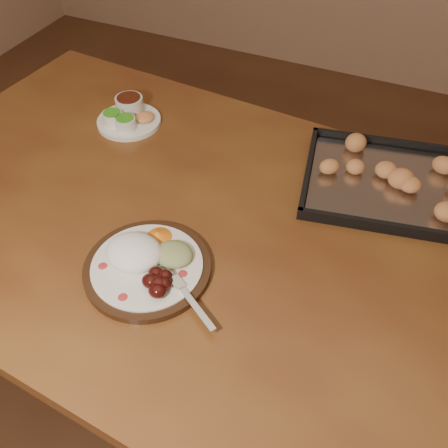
% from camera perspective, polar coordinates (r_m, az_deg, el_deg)
% --- Properties ---
extents(ground, '(4.00, 4.00, 0.00)m').
position_cam_1_polar(ground, '(1.74, -3.81, -13.51)').
color(ground, brown).
rests_on(ground, ground).
extents(dining_table, '(1.57, 1.03, 0.75)m').
position_cam_1_polar(dining_table, '(1.12, -2.51, -3.03)').
color(dining_table, brown).
rests_on(dining_table, ground).
extents(dinner_plate, '(0.30, 0.24, 0.06)m').
position_cam_1_polar(dinner_plate, '(0.96, -8.80, -4.35)').
color(dinner_plate, black).
rests_on(dinner_plate, dining_table).
extents(condiment_saucer, '(0.16, 0.16, 0.06)m').
position_cam_1_polar(condiment_saucer, '(1.34, -10.94, 12.04)').
color(condiment_saucer, white).
rests_on(condiment_saucer, dining_table).
extents(baking_tray, '(0.46, 0.37, 0.04)m').
position_cam_1_polar(baking_tray, '(1.18, 19.28, 4.39)').
color(baking_tray, black).
rests_on(baking_tray, dining_table).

